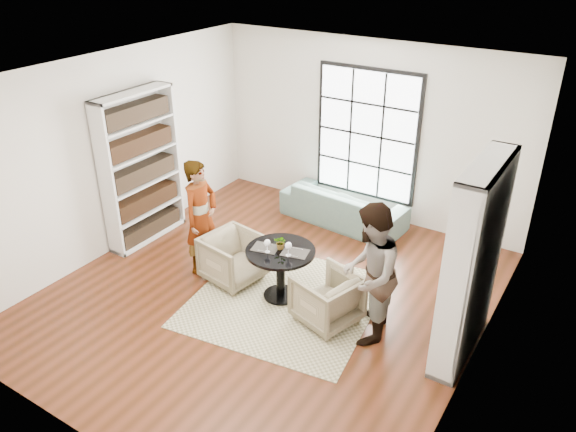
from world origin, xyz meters
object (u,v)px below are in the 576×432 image
Objects in this scene: flower_centerpiece at (281,243)px; armchair_left at (233,258)px; wine_glass_right at (288,246)px; sofa at (343,206)px; person_right at (370,274)px; pedestal_table at (281,263)px; armchair_right at (327,298)px; wine_glass_left at (267,243)px; person_left at (201,217)px.

armchair_left is at bearing -178.10° from flower_centerpiece.
armchair_left is at bearing 175.83° from wine_glass_right.
sofa is 3.06m from person_right.
pedestal_table is 2.44m from sofa.
armchair_right is at bearing -8.73° from pedestal_table.
sofa is at bearing 96.74° from flower_centerpiece.
wine_glass_left is (0.69, -0.14, 0.53)m from armchair_left.
armchair_right is at bearing -10.73° from flower_centerpiece.
armchair_right is at bearing -4.97° from wine_glass_right.
sofa is at bearing 96.93° from pedestal_table.
person_right is at bearing 0.73° from wine_glass_left.
person_left is (-0.55, 0.00, 0.50)m from armchair_left.
pedestal_table is 1.39m from person_left.
armchair_left is 3.86× the size of wine_glass_right.
armchair_left is at bearing 83.27° from sofa.
sofa is 1.19× the size of person_right.
flower_centerpiece is at bearing 101.89° from sofa.
person_left is at bearing -107.45° from person_right.
armchair_left reaches higher than sofa.
flower_centerpiece is (-0.18, 0.10, -0.05)m from wine_glass_right.
person_left is 1.24m from wine_glass_left.
person_left reaches higher than armchair_left.
armchair_right is at bearing -85.20° from armchair_left.
armchair_right is 0.78m from person_right.
wine_glass_left is (-1.44, -0.02, -0.02)m from person_right.
person_left is at bearing 71.44° from sofa.
wine_glass_right is at bearing 14.45° from wine_glass_left.
flower_centerpiece is at bearing -83.68° from armchair_right.
armchair_right is at bearing 118.09° from sofa.
sofa is 1.24× the size of person_left.
sofa is 2.68m from person_left.
wine_glass_left is (1.24, -0.14, 0.02)m from person_left.
pedestal_table is at bearing 50.62° from wine_glass_left.
person_right reaches higher than person_left.
sofa is at bearing 100.48° from wine_glass_right.
person_left reaches higher than sofa.
flower_centerpiece is (0.10, 0.17, -0.04)m from wine_glass_left.
pedestal_table is at bearing 102.07° from sofa.
person_left is (-1.06, -2.41, 0.54)m from sofa.
armchair_right is 3.71× the size of wine_glass_right.
wine_glass_right reaches higher than armchair_left.
person_right is 1.44m from wine_glass_left.
armchair_right reaches higher than sofa.
person_right is (2.13, -0.12, 0.54)m from armchair_left.
person_right reaches higher than flower_centerpiece.
wine_glass_left is 0.99× the size of flower_centerpiece.
armchair_right is 3.89× the size of flower_centerpiece.
sofa is 10.64× the size of wine_glass_right.
armchair_left is at bearing 179.71° from pedestal_table.
flower_centerpiece reaches higher than wine_glass_left.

